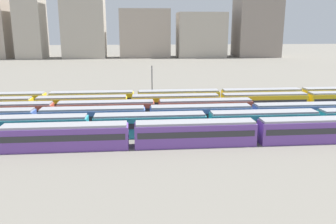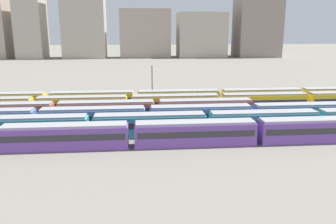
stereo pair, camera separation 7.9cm
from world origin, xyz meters
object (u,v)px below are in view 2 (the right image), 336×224
train_track_2 (201,116)px  train_track_4 (175,103)px  train_track_5 (221,98)px  train_track_1 (208,123)px  train_track_3 (107,111)px  train_track_0 (131,135)px  catenary_pole_1 (152,83)px

train_track_2 → train_track_4: size_ratio=1.00×
train_track_2 → train_track_5: (7.37, 15.60, 0.00)m
train_track_5 → train_track_1: bearing=-109.0°
train_track_2 → train_track_3: (-17.03, 5.20, -0.00)m
train_track_1 → train_track_4: size_ratio=1.20×
train_track_2 → train_track_5: size_ratio=0.83×
train_track_0 → train_track_5: 32.52m
train_track_0 → train_track_5: size_ratio=0.66×
train_track_0 → train_track_3: same height
train_track_0 → train_track_3: size_ratio=1.34×
train_track_2 → train_track_0: bearing=-139.5°
train_track_4 → train_track_1: bearing=-77.0°
train_track_1 → train_track_3: bearing=148.9°
train_track_5 → train_track_4: bearing=-154.2°
train_track_3 → train_track_5: same height
train_track_5 → catenary_pole_1: (-15.17, 3.09, 3.07)m
train_track_1 → catenary_pole_1: size_ratio=12.67×
train_track_3 → train_track_5: (24.40, 10.40, 0.00)m
train_track_4 → catenary_pole_1: size_ratio=10.54×
train_track_1 → catenary_pole_1: catenary_pole_1 is taller
train_track_1 → train_track_3: 20.14m
train_track_2 → train_track_4: 10.94m
train_track_5 → train_track_2: bearing=-115.3°
train_track_5 → catenary_pole_1: size_ratio=12.67×
train_track_0 → train_track_1: 13.43m
train_track_3 → train_track_5: bearing=23.1°
train_track_0 → train_track_4: (8.77, 20.80, 0.00)m
train_track_0 → train_track_5: same height
train_track_3 → train_track_1: bearing=-31.1°
train_track_5 → catenary_pole_1: bearing=168.5°
train_track_3 → train_track_4: (13.64, 5.20, 0.00)m
train_track_1 → train_track_5: (7.16, 20.80, 0.00)m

